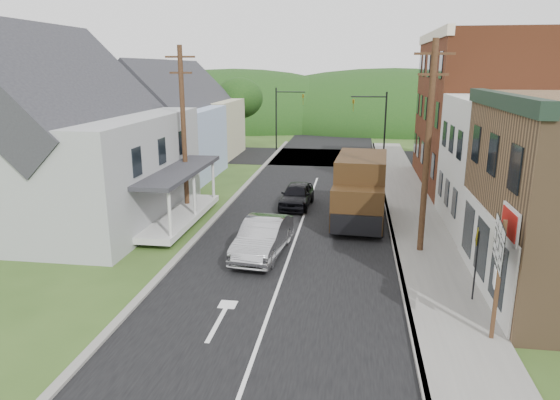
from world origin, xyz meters
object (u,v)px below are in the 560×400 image
at_px(delivery_van, 360,190).
at_px(dark_sedan, 297,195).
at_px(route_sign_cluster, 498,263).
at_px(silver_sedan, 263,238).
at_px(warning_sign, 476,253).

bearing_deg(delivery_van, dark_sedan, 148.95).
xyz_separation_m(delivery_van, route_sign_cluster, (3.77, -11.41, 0.76)).
relative_size(delivery_van, route_sign_cluster, 1.74).
bearing_deg(route_sign_cluster, delivery_van, 117.17).
distance_m(delivery_van, route_sign_cluster, 12.04).
bearing_deg(silver_sedan, warning_sign, -18.33).
relative_size(silver_sedan, delivery_van, 0.76).
relative_size(delivery_van, warning_sign, 2.40).
xyz_separation_m(silver_sedan, delivery_van, (4.13, 5.45, 0.95)).
bearing_deg(warning_sign, route_sign_cluster, -71.17).
xyz_separation_m(silver_sedan, dark_sedan, (0.55, 7.92, -0.10)).
relative_size(silver_sedan, warning_sign, 1.83).
distance_m(silver_sedan, delivery_van, 6.91).
height_order(dark_sedan, delivery_van, delivery_van).
relative_size(dark_sedan, warning_sign, 1.55).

